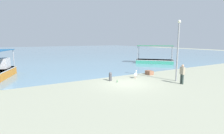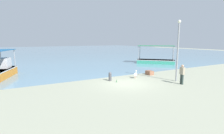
{
  "view_description": "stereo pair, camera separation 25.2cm",
  "coord_description": "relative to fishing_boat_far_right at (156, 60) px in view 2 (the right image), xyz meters",
  "views": [
    {
      "loc": [
        -8.5,
        -12.08,
        3.73
      ],
      "look_at": [
        0.34,
        3.25,
        0.97
      ],
      "focal_mm": 28.0,
      "sensor_mm": 36.0,
      "label": 1
    },
    {
      "loc": [
        -8.28,
        -12.2,
        3.73
      ],
      "look_at": [
        0.34,
        3.25,
        0.97
      ],
      "focal_mm": 28.0,
      "sensor_mm": 36.0,
      "label": 2
    }
  ],
  "objects": [
    {
      "name": "pelican",
      "position": [
        -9.36,
        -7.22,
        -0.14
      ],
      "size": [
        0.74,
        0.52,
        0.8
      ],
      "color": "#E0997A",
      "rests_on": "ground"
    },
    {
      "name": "harbor_water",
      "position": [
        -11.25,
        39.46,
        -0.51
      ],
      "size": [
        110.0,
        90.0,
        0.0
      ],
      "primitive_type": "cube",
      "color": "#6890A8",
      "rests_on": "ground"
    },
    {
      "name": "ground",
      "position": [
        -11.25,
        -8.54,
        -0.52
      ],
      "size": [
        120.0,
        120.0,
        0.0
      ],
      "primitive_type": "plane",
      "color": "#9C9F87"
    },
    {
      "name": "mooring_bollard",
      "position": [
        -12.05,
        -6.98,
        -0.08
      ],
      "size": [
        0.29,
        0.29,
        0.82
      ],
      "color": "#47474C",
      "rests_on": "ground"
    },
    {
      "name": "fisherman_standing",
      "position": [
        -7.35,
        -11.03,
        0.39
      ],
      "size": [
        0.27,
        0.42,
        1.69
      ],
      "color": "#32413C",
      "rests_on": "ground"
    },
    {
      "name": "lamp_post",
      "position": [
        -6.84,
        -10.02,
        2.56
      ],
      "size": [
        0.28,
        0.28,
        5.44
      ],
      "color": "gray",
      "rests_on": "ground"
    },
    {
      "name": "glass_bottle",
      "position": [
        -11.82,
        -7.79,
        -0.41
      ],
      "size": [
        0.07,
        0.07,
        0.27
      ],
      "color": "#3F7F4C",
      "rests_on": "ground"
    },
    {
      "name": "fishing_boat_far_right",
      "position": [
        0.0,
        0.0,
        0.0
      ],
      "size": [
        5.45,
        5.44,
        2.83
      ],
      "color": "teal",
      "rests_on": "harbor_water"
    },
    {
      "name": "cargo_crate",
      "position": [
        -6.96,
        -6.55,
        -0.3
      ],
      "size": [
        0.6,
        0.82,
        0.43
      ],
      "primitive_type": "cube",
      "rotation": [
        0.0,
        0.0,
        1.53
      ],
      "color": "#905D45",
      "rests_on": "ground"
    }
  ]
}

